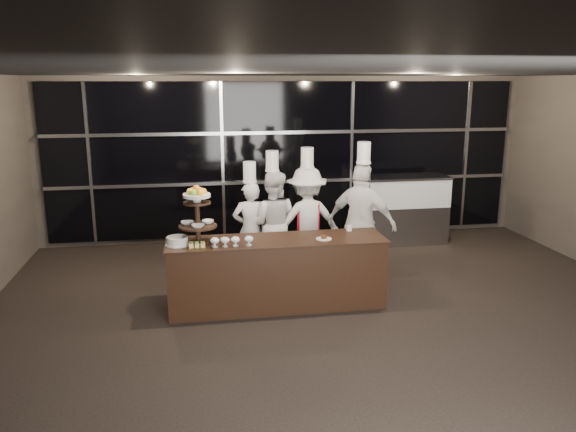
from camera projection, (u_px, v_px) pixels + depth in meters
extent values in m
plane|color=black|center=(366.00, 363.00, 5.96)|extent=(10.00, 10.00, 0.00)
plane|color=black|center=(377.00, 72.00, 5.25)|extent=(10.00, 10.00, 0.00)
plane|color=#473F38|center=(287.00, 159.00, 10.39)|extent=(9.00, 0.00, 9.00)
cube|color=black|center=(288.00, 159.00, 10.33)|extent=(8.60, 0.04, 2.80)
cube|color=#A5A5AA|center=(288.00, 181.00, 10.38)|extent=(8.60, 0.06, 0.06)
cube|color=#A5A5AA|center=(288.00, 132.00, 10.17)|extent=(8.60, 0.06, 0.06)
cube|color=#A5A5AA|center=(90.00, 164.00, 9.73)|extent=(0.05, 0.05, 2.80)
cube|color=#A5A5AA|center=(223.00, 161.00, 10.11)|extent=(0.05, 0.05, 2.80)
cube|color=#A5A5AA|center=(351.00, 158.00, 10.50)|extent=(0.05, 0.05, 2.80)
cube|color=#A5A5AA|center=(466.00, 155.00, 10.88)|extent=(0.05, 0.05, 2.80)
cube|color=black|center=(277.00, 274.00, 7.36)|extent=(2.80, 0.70, 0.90)
cube|color=black|center=(277.00, 240.00, 7.25)|extent=(2.84, 0.74, 0.03)
cylinder|color=black|center=(198.00, 242.00, 7.08)|extent=(0.24, 0.24, 0.03)
cylinder|color=black|center=(197.00, 216.00, 7.00)|extent=(0.06, 0.06, 0.70)
cylinder|color=black|center=(198.00, 226.00, 7.03)|extent=(0.48, 0.48, 0.02)
cylinder|color=black|center=(197.00, 203.00, 6.96)|extent=(0.34, 0.34, 0.02)
cylinder|color=white|center=(197.00, 199.00, 6.95)|extent=(0.10, 0.10, 0.06)
cylinder|color=white|center=(197.00, 195.00, 6.94)|extent=(0.34, 0.34, 0.04)
sphere|color=orange|center=(203.00, 192.00, 6.94)|extent=(0.09, 0.09, 0.09)
sphere|color=#65A82B|center=(200.00, 191.00, 7.00)|extent=(0.09, 0.09, 0.09)
sphere|color=orange|center=(193.00, 191.00, 6.99)|extent=(0.09, 0.09, 0.09)
sphere|color=yellow|center=(190.00, 192.00, 6.91)|extent=(0.09, 0.09, 0.09)
sphere|color=#72A42A|center=(193.00, 193.00, 6.85)|extent=(0.09, 0.09, 0.09)
sphere|color=orange|center=(200.00, 193.00, 6.87)|extent=(0.09, 0.09, 0.09)
sphere|color=orange|center=(196.00, 189.00, 6.92)|extent=(0.09, 0.09, 0.09)
imported|color=white|center=(187.00, 223.00, 7.06)|extent=(0.16, 0.16, 0.04)
imported|color=white|center=(208.00, 222.00, 7.10)|extent=(0.15, 0.15, 0.05)
imported|color=white|center=(198.00, 226.00, 6.91)|extent=(0.16, 0.16, 0.04)
cylinder|color=silver|center=(215.00, 247.00, 6.90)|extent=(0.07, 0.07, 0.01)
cylinder|color=silver|center=(215.00, 244.00, 6.90)|extent=(0.02, 0.02, 0.05)
ellipsoid|color=silver|center=(215.00, 241.00, 6.88)|extent=(0.11, 0.11, 0.08)
ellipsoid|color=#0BB610|center=(215.00, 240.00, 6.88)|extent=(0.08, 0.08, 0.05)
cylinder|color=silver|center=(225.00, 246.00, 6.92)|extent=(0.07, 0.07, 0.01)
cylinder|color=silver|center=(225.00, 244.00, 6.92)|extent=(0.02, 0.02, 0.05)
ellipsoid|color=silver|center=(225.00, 240.00, 6.91)|extent=(0.11, 0.11, 0.08)
ellipsoid|color=red|center=(225.00, 240.00, 6.90)|extent=(0.08, 0.08, 0.05)
cylinder|color=silver|center=(236.00, 246.00, 6.94)|extent=(0.07, 0.07, 0.01)
cylinder|color=silver|center=(235.00, 243.00, 6.94)|extent=(0.02, 0.02, 0.05)
ellipsoid|color=silver|center=(235.00, 240.00, 6.93)|extent=(0.11, 0.11, 0.08)
ellipsoid|color=#F7F2A8|center=(235.00, 239.00, 6.93)|extent=(0.08, 0.08, 0.05)
cylinder|color=silver|center=(249.00, 245.00, 6.97)|extent=(0.07, 0.07, 0.01)
cylinder|color=silver|center=(249.00, 243.00, 6.97)|extent=(0.02, 0.02, 0.05)
ellipsoid|color=silver|center=(249.00, 239.00, 6.95)|extent=(0.11, 0.11, 0.08)
ellipsoid|color=#482D0E|center=(249.00, 239.00, 6.95)|extent=(0.08, 0.08, 0.05)
cylinder|color=white|center=(178.00, 245.00, 6.99)|extent=(0.30, 0.30, 0.01)
cylinder|color=white|center=(177.00, 240.00, 6.98)|extent=(0.26, 0.26, 0.10)
cube|color=#FEEE7C|center=(191.00, 246.00, 6.87)|extent=(0.06, 0.06, 0.05)
cube|color=#FEEE7C|center=(197.00, 245.00, 6.88)|extent=(0.06, 0.06, 0.05)
cube|color=#FEEE7C|center=(203.00, 245.00, 6.89)|extent=(0.06, 0.06, 0.05)
cube|color=#FEEE7C|center=(191.00, 244.00, 6.94)|extent=(0.06, 0.06, 0.05)
cube|color=#FEEE7C|center=(197.00, 244.00, 6.95)|extent=(0.06, 0.06, 0.05)
cube|color=#FEEE7C|center=(203.00, 244.00, 6.96)|extent=(0.06, 0.06, 0.05)
cylinder|color=white|center=(324.00, 239.00, 7.25)|extent=(0.20, 0.20, 0.01)
cylinder|color=#4C2814|center=(324.00, 237.00, 7.24)|extent=(0.08, 0.08, 0.04)
cylinder|color=white|center=(349.00, 228.00, 7.65)|extent=(0.08, 0.08, 0.07)
cube|color=#A5A5AA|center=(403.00, 224.00, 10.33)|extent=(1.52, 0.65, 0.70)
cube|color=silver|center=(404.00, 192.00, 10.18)|extent=(1.52, 0.65, 0.50)
cube|color=#FFC67F|center=(404.00, 192.00, 10.18)|extent=(1.41, 0.54, 0.40)
cube|color=#A5A5AA|center=(405.00, 177.00, 10.12)|extent=(1.54, 0.67, 0.04)
imported|color=silver|center=(250.00, 230.00, 8.43)|extent=(0.54, 0.36, 1.46)
cylinder|color=white|center=(250.00, 172.00, 8.23)|extent=(0.19, 0.19, 0.30)
cylinder|color=white|center=(250.00, 182.00, 8.26)|extent=(0.21, 0.21, 0.03)
imported|color=white|center=(273.00, 224.00, 8.49)|extent=(0.92, 0.80, 1.61)
cylinder|color=white|center=(272.00, 161.00, 8.27)|extent=(0.19, 0.19, 0.30)
cylinder|color=white|center=(272.00, 170.00, 8.30)|extent=(0.21, 0.21, 0.03)
imported|color=silver|center=(307.00, 221.00, 8.54)|extent=(1.12, 0.71, 1.66)
cylinder|color=white|center=(307.00, 157.00, 8.31)|extent=(0.19, 0.19, 0.30)
cylinder|color=white|center=(307.00, 167.00, 8.35)|extent=(0.21, 0.21, 0.03)
cube|color=maroon|center=(308.00, 223.00, 8.43)|extent=(0.34, 0.03, 0.62)
imported|color=white|center=(362.00, 224.00, 8.15)|extent=(1.09, 0.99, 1.78)
cylinder|color=white|center=(364.00, 152.00, 7.91)|extent=(0.19, 0.19, 0.30)
cylinder|color=white|center=(363.00, 163.00, 7.94)|extent=(0.21, 0.21, 0.03)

